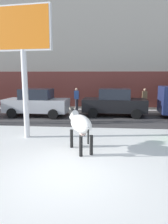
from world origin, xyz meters
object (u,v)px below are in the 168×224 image
(cow_holstein, at_px, (81,124))
(billboard, at_px, (23,37))
(car_silver_sedan, at_px, (37,103))
(car_black_sedan, at_px, (114,103))
(pedestrian_by_cars, at_px, (144,100))
(pedestrian_far_left, at_px, (77,99))

(cow_holstein, relative_size, billboard, 0.34)
(billboard, relative_size, car_silver_sedan, 1.30)
(billboard, height_order, car_black_sedan, billboard)
(car_silver_sedan, distance_m, car_black_sedan, 5.20)
(cow_holstein, distance_m, car_silver_sedan, 7.30)
(billboard, bearing_deg, cow_holstein, -29.84)
(pedestrian_by_cars, xyz_separation_m, pedestrian_far_left, (-5.21, 0.00, 0.00))
(cow_holstein, bearing_deg, car_black_sedan, 77.38)
(billboard, distance_m, pedestrian_by_cars, 10.54)
(pedestrian_by_cars, distance_m, pedestrian_far_left, 5.21)
(cow_holstein, relative_size, pedestrian_by_cars, 1.08)
(billboard, distance_m, car_silver_sedan, 6.02)
(cow_holstein, bearing_deg, car_silver_sedan, 119.89)
(car_black_sedan, bearing_deg, car_silver_sedan, -174.08)
(car_silver_sedan, xyz_separation_m, car_black_sedan, (5.17, 0.54, 0.00))
(cow_holstein, height_order, pedestrian_far_left, pedestrian_far_left)
(car_black_sedan, bearing_deg, cow_holstein, -102.62)
(pedestrian_by_cars, relative_size, pedestrian_far_left, 1.00)
(billboard, distance_m, pedestrian_far_left, 8.40)
(billboard, relative_size, pedestrian_by_cars, 3.21)
(billboard, bearing_deg, pedestrian_by_cars, 49.40)
(car_black_sedan, relative_size, pedestrian_far_left, 2.47)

